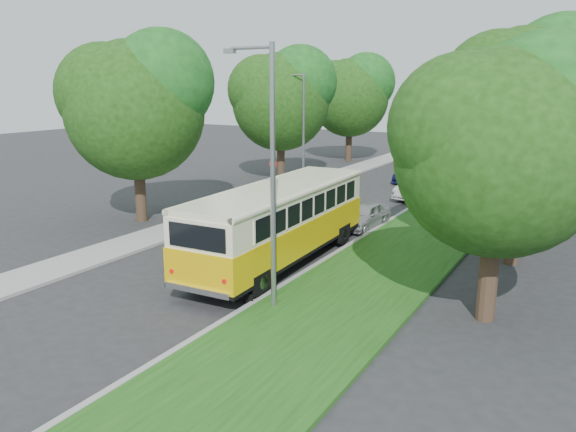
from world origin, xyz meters
The scene contains 13 objects.
ground centered at (0.00, 0.00, 0.00)m, with size 120.00×120.00×0.00m, color #28282B.
curb centered at (3.60, 5.00, 0.07)m, with size 0.20×70.00×0.15m, color gray.
grass_verge centered at (5.95, 5.00, 0.07)m, with size 4.50×70.00×0.13m, color #1B4B14.
sidewalk centered at (-4.80, 5.00, 0.06)m, with size 2.20×70.00×0.12m, color gray.
treeline centered at (3.15, 17.99, 5.93)m, with size 24.27×41.91×9.46m.
lamppost_near centered at (4.21, -2.50, 4.37)m, with size 1.71×0.16×8.00m.
lamppost_far centered at (-4.70, 16.00, 4.12)m, with size 1.71×0.16×7.50m.
warning_sign centered at (-4.50, 11.98, 1.71)m, with size 0.56×0.10×2.50m.
vintage_bus centered at (2.14, 1.52, 1.57)m, with size 2.72×10.55×3.13m, color #EFB907, non-canonical shape.
car_silver centered at (2.89, 8.32, 0.62)m, with size 1.46×3.64×1.24m, color #9F9EA3.
car_white centered at (3.00, 16.52, 0.70)m, with size 1.48×4.24×1.40m, color silver.
car_blue centered at (1.26, 22.14, 0.65)m, with size 1.82×4.47×1.30m, color navy.
car_grey centered at (1.75, 23.52, 0.75)m, with size 2.49×5.39×1.50m, color #575A5E.
Camera 1 is at (12.78, -16.44, 6.89)m, focal length 35.00 mm.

